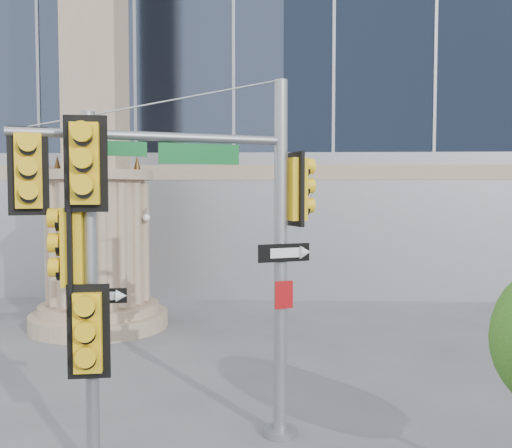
{
  "coord_description": "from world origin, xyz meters",
  "views": [
    {
      "loc": [
        -0.1,
        -9.13,
        4.43
      ],
      "look_at": [
        -0.58,
        2.0,
        3.79
      ],
      "focal_mm": 40.0,
      "sensor_mm": 36.0,
      "label": 1
    }
  ],
  "objects": [
    {
      "name": "monument",
      "position": [
        -6.0,
        9.0,
        5.52
      ],
      "size": [
        4.4,
        4.4,
        16.6
      ],
      "color": "#9C846A",
      "rests_on": "ground"
    },
    {
      "name": "main_signal_pole",
      "position": [
        -1.16,
        0.52,
        3.96
      ],
      "size": [
        4.65,
        2.38,
        6.39
      ],
      "rotation": [
        0.0,
        0.0,
        0.41
      ],
      "color": "slate",
      "rests_on": "ground"
    },
    {
      "name": "secondary_signal_pole",
      "position": [
        -3.02,
        -0.8,
        3.3
      ],
      "size": [
        1.02,
        0.74,
        5.62
      ],
      "rotation": [
        0.0,
        0.0,
        0.16
      ],
      "color": "slate",
      "rests_on": "ground"
    }
  ]
}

